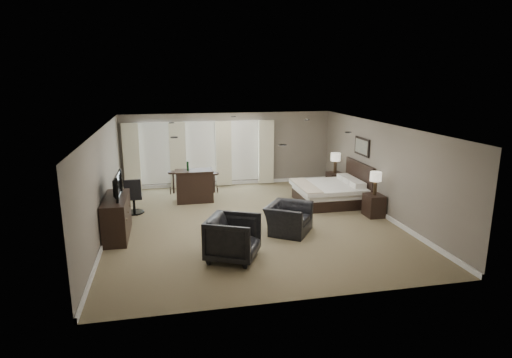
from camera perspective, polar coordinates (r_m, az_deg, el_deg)
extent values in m
cube|color=brown|center=(11.66, -0.56, -5.76)|extent=(7.60, 8.60, 0.04)
cube|color=silver|center=(11.07, -0.59, 7.04)|extent=(7.60, 8.60, 0.04)
cube|color=slate|center=(15.41, -3.71, 3.98)|extent=(7.50, 0.04, 2.60)
cube|color=slate|center=(7.35, 6.04, -6.90)|extent=(7.50, 0.04, 2.60)
cube|color=slate|center=(11.20, -19.74, -0.46)|extent=(0.04, 8.50, 2.60)
cube|color=slate|center=(12.57, 16.44, 1.25)|extent=(0.04, 8.50, 2.60)
cube|color=silver|center=(15.21, -13.42, 3.32)|extent=(1.15, 0.04, 2.05)
cube|color=silver|center=(15.25, -7.40, 3.60)|extent=(1.15, 0.04, 2.05)
cube|color=silver|center=(15.45, -1.46, 3.84)|extent=(1.15, 0.04, 2.05)
cube|color=beige|center=(15.14, -16.25, 2.83)|extent=(0.55, 0.12, 2.30)
cube|color=beige|center=(15.10, -10.38, 3.13)|extent=(0.55, 0.12, 2.30)
cube|color=beige|center=(15.22, -4.35, 3.39)|extent=(0.55, 0.12, 2.30)
cube|color=beige|center=(15.50, 1.35, 3.61)|extent=(0.55, 0.12, 2.30)
cube|color=silver|center=(13.34, 9.29, -0.63)|extent=(1.98, 1.89, 1.26)
cube|color=black|center=(12.51, 15.44, -3.42)|extent=(0.47, 0.57, 0.62)
cube|color=black|center=(15.04, 10.43, -0.32)|extent=(0.46, 0.57, 0.62)
cube|color=beige|center=(12.34, 15.63, -0.57)|extent=(0.32, 0.32, 0.66)
cube|color=beige|center=(14.90, 10.54, 2.12)|extent=(0.33, 0.33, 0.69)
cube|color=slate|center=(13.55, 13.90, 4.22)|extent=(0.04, 0.96, 0.56)
cube|color=black|center=(11.04, -18.09, -4.85)|extent=(0.55, 1.71, 0.99)
imported|color=black|center=(10.89, -18.30, -2.03)|extent=(0.60, 1.04, 0.14)
imported|color=black|center=(10.81, 4.37, -4.63)|extent=(1.24, 1.35, 0.99)
imported|color=black|center=(9.24, -3.07, -7.59)|extent=(1.31, 1.34, 1.05)
cube|color=black|center=(13.51, -8.20, -0.92)|extent=(1.17, 0.61, 1.02)
cube|color=black|center=(14.63, -10.95, -0.46)|extent=(0.38, 0.38, 0.75)
cube|color=black|center=(14.54, -5.59, -0.49)|extent=(0.41, 0.41, 0.69)
cube|color=black|center=(12.73, -16.03, -2.15)|extent=(0.56, 0.56, 1.06)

